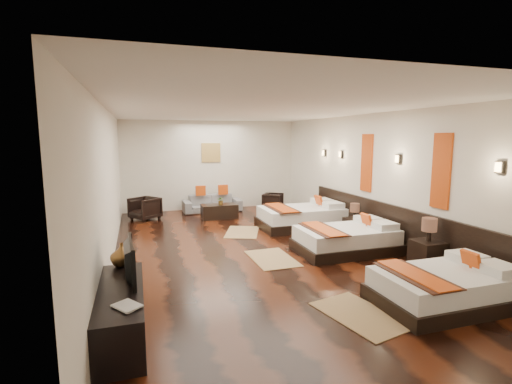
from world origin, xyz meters
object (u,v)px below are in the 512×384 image
object	(u,v)px
bed_near	(445,287)
nightstand_a	(428,252)
armchair_left	(145,209)
tv	(124,261)
armchair_right	(273,202)
bed_mid	(347,239)
nightstand_b	(354,225)
tv_console	(121,312)
figurine	(122,254)
sofa	(212,203)
coffee_table	(219,211)
bed_far	(302,217)
table_plant	(221,200)
book	(118,310)

from	to	relation	value
bed_near	nightstand_a	bearing A→B (deg)	57.17
armchair_left	tv	bearing A→B (deg)	-39.38
armchair_right	tv	bearing A→B (deg)	-179.91
armchair_left	bed_mid	bearing A→B (deg)	5.30
nightstand_b	tv_console	bearing A→B (deg)	-149.18
bed_mid	figurine	distance (m)	4.39
figurine	sofa	bearing A→B (deg)	68.40
tv	coffee_table	world-z (taller)	tv
bed_far	sofa	world-z (taller)	bed_far
figurine	armchair_left	world-z (taller)	figurine
bed_mid	sofa	size ratio (longest dim) A/B	1.11
bed_mid	bed_far	distance (m)	2.15
bed_near	nightstand_b	distance (m)	3.54
tv	armchair_left	size ratio (longest dim) A/B	1.24
bed_near	nightstand_b	world-z (taller)	nightstand_b
nightstand_b	bed_mid	bearing A→B (deg)	-128.87
nightstand_a	coffee_table	world-z (taller)	nightstand_a
bed_far	armchair_right	size ratio (longest dim) A/B	3.55
nightstand_a	bed_far	bearing A→B (deg)	102.04
tv	sofa	world-z (taller)	tv
bed_near	tv_console	world-z (taller)	bed_near
nightstand_b	coffee_table	xyz separation A→B (m)	(-2.53, 2.92, -0.08)
figurine	armchair_right	size ratio (longest dim) A/B	0.54
nightstand_a	bed_mid	bearing A→B (deg)	118.89
bed_mid	bed_near	bearing A→B (deg)	-90.03
bed_near	table_plant	distance (m)	6.56
table_plant	sofa	bearing A→B (deg)	91.93
bed_near	sofa	bearing A→B (deg)	103.46
bed_mid	table_plant	distance (m)	4.18
nightstand_a	sofa	distance (m)	6.75
bed_mid	book	xyz separation A→B (m)	(-4.19, -2.60, 0.31)
table_plant	nightstand_a	bearing A→B (deg)	-64.19
sofa	armchair_left	distance (m)	2.10
sofa	table_plant	xyz separation A→B (m)	(0.04, -1.11, 0.26)
nightstand_b	armchair_left	xyz separation A→B (m)	(-4.54, 3.38, 0.04)
tv_console	armchair_right	size ratio (longest dim) A/B	3.04
nightstand_b	armchair_left	distance (m)	5.66
tv	figurine	xyz separation A→B (m)	(-0.05, 0.57, -0.09)
armchair_left	coffee_table	size ratio (longest dim) A/B	0.69
nightstand_b	table_plant	world-z (taller)	nightstand_b
figurine	table_plant	bearing A→B (deg)	63.82
bed_mid	nightstand_a	world-z (taller)	nightstand_a
bed_near	figurine	bearing A→B (deg)	162.47
tv_console	armchair_left	world-z (taller)	armchair_left
book	nightstand_a	bearing A→B (deg)	14.13
nightstand_a	armchair_left	size ratio (longest dim) A/B	1.32
bed_mid	coffee_table	distance (m)	4.25
coffee_table	armchair_left	bearing A→B (deg)	167.32
bed_near	tv	bearing A→B (deg)	169.70
book	table_plant	xyz separation A→B (m)	(2.45, 6.40, -0.04)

